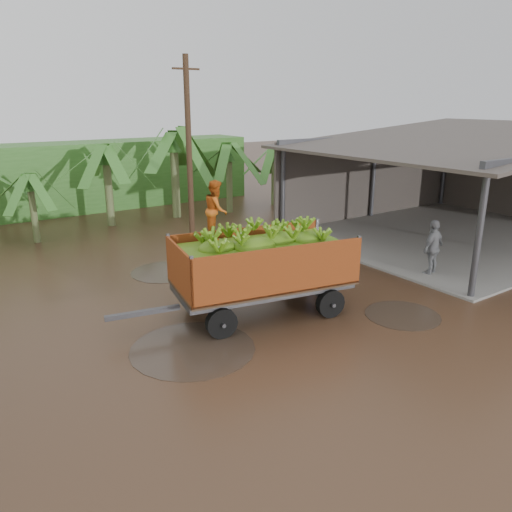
% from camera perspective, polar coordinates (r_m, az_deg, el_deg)
% --- Properties ---
extents(ground, '(100.00, 100.00, 0.00)m').
position_cam_1_polar(ground, '(15.18, 0.08, -4.73)').
color(ground, black).
rests_on(ground, ground).
extents(packing_shed, '(12.78, 10.80, 4.76)m').
position_cam_1_polar(packing_shed, '(24.04, 21.56, 8.49)').
color(packing_shed, gray).
rests_on(packing_shed, ground).
extents(hedge_north, '(22.00, 3.00, 3.60)m').
position_cam_1_polar(hedge_north, '(28.50, -22.20, 8.19)').
color(hedge_north, '#2D661E').
rests_on(hedge_north, ground).
extents(banana_trailer, '(6.75, 3.16, 3.75)m').
position_cam_1_polar(banana_trailer, '(13.61, 0.67, -0.90)').
color(banana_trailer, '#C2501B').
rests_on(banana_trailer, ground).
extents(man_blue, '(0.78, 0.64, 1.83)m').
position_cam_1_polar(man_blue, '(16.09, 5.91, -0.07)').
color(man_blue, '#758AD5').
rests_on(man_blue, ground).
extents(man_grey, '(1.20, 0.66, 1.94)m').
position_cam_1_polar(man_grey, '(17.80, 19.57, 0.89)').
color(man_grey, gray).
rests_on(man_grey, ground).
extents(utility_pole, '(1.20, 0.24, 7.48)m').
position_cam_1_polar(utility_pole, '(21.49, -7.67, 12.09)').
color(utility_pole, '#47301E').
rests_on(utility_pole, ground).
extents(banana_plants, '(23.87, 19.90, 4.48)m').
position_cam_1_polar(banana_plants, '(19.88, -23.36, 4.76)').
color(banana_plants, '#2D661E').
rests_on(banana_plants, ground).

